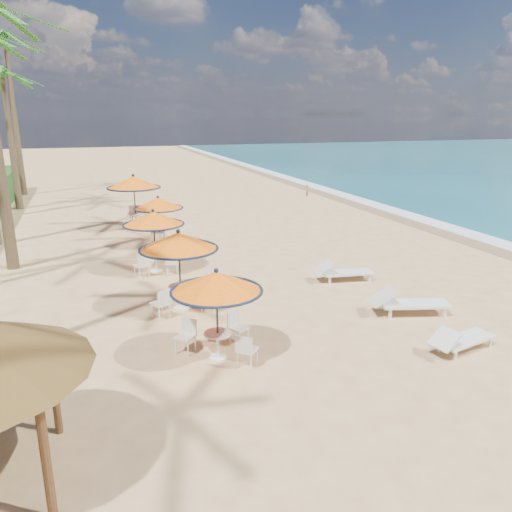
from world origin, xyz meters
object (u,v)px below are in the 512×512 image
at_px(lounger_far, 342,271).
at_px(station_0, 218,293).
at_px(lounger_mid, 407,302).
at_px(station_1, 179,249).
at_px(station_3, 159,208).
at_px(station_4, 135,189).
at_px(station_2, 154,224).
at_px(lounger_near, 460,339).

bearing_deg(lounger_far, station_0, -134.43).
xyz_separation_m(station_0, lounger_mid, (5.63, 0.81, -1.22)).
xyz_separation_m(station_1, station_3, (0.48, 7.37, -0.14)).
xyz_separation_m(station_3, lounger_mid, (5.41, -9.80, -1.28)).
relative_size(station_1, station_4, 0.88).
bearing_deg(station_2, lounger_far, -27.95).
relative_size(station_3, lounger_far, 1.06).
bearing_deg(station_0, lounger_far, 37.05).
height_order(station_2, lounger_far, station_2).
relative_size(station_2, station_3, 1.04).
bearing_deg(lounger_far, lounger_mid, -75.72).
bearing_deg(station_1, lounger_far, 7.87).
height_order(station_2, lounger_mid, station_2).
distance_m(station_2, station_3, 3.61).
height_order(station_2, station_3, station_2).
relative_size(station_2, lounger_near, 1.18).
bearing_deg(station_0, station_2, 93.69).
xyz_separation_m(station_0, station_2, (-0.46, 7.06, 0.13)).
height_order(lounger_near, lounger_far, lounger_far).
bearing_deg(station_1, station_4, 90.44).
xyz_separation_m(station_2, station_4, (0.11, 7.32, 0.24)).
height_order(station_1, lounger_near, station_1).
height_order(station_3, lounger_mid, station_3).
bearing_deg(station_2, station_3, 79.22).
xyz_separation_m(station_0, lounger_near, (5.47, -1.54, -1.28)).
relative_size(station_0, station_3, 1.01).
xyz_separation_m(station_0, station_1, (-0.26, 3.24, 0.20)).
xyz_separation_m(station_2, lounger_mid, (6.08, -6.25, -1.35)).
height_order(station_0, station_4, station_4).
relative_size(station_0, station_4, 0.81).
height_order(lounger_near, lounger_mid, lounger_mid).
xyz_separation_m(lounger_near, lounger_far, (-0.16, 5.55, 0.03)).
distance_m(station_3, station_4, 3.82).
bearing_deg(station_3, lounger_mid, -61.11).
bearing_deg(station_2, station_0, -86.31).
xyz_separation_m(station_4, lounger_near, (5.81, -15.92, -1.65)).
xyz_separation_m(station_1, station_2, (-0.20, 3.83, -0.07)).
distance_m(station_0, station_1, 3.25).
height_order(station_1, lounger_mid, station_1).
height_order(station_4, lounger_near, station_4).
height_order(station_1, station_2, station_1).
xyz_separation_m(station_1, lounger_mid, (5.89, -2.43, -1.43)).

